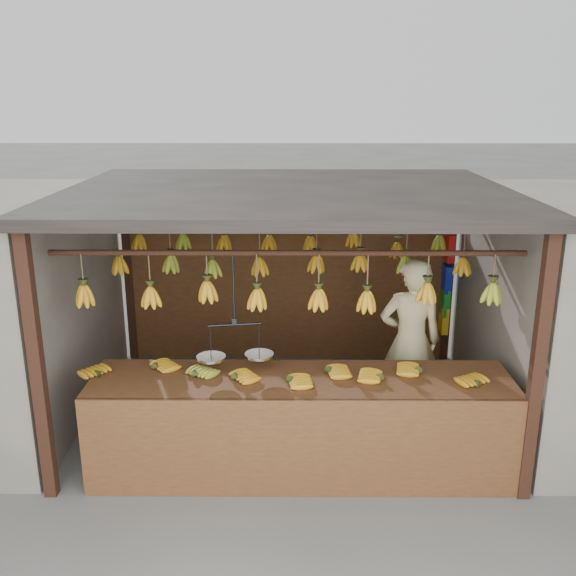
{
  "coord_description": "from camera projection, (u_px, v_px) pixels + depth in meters",
  "views": [
    {
      "loc": [
        0.04,
        -6.21,
        3.27
      ],
      "look_at": [
        0.0,
        0.3,
        1.3
      ],
      "focal_mm": 40.0,
      "sensor_mm": 36.0,
      "label": 1
    }
  ],
  "objects": [
    {
      "name": "bag_bundles",
      "position": [
        446.0,
        287.0,
        7.88
      ],
      "size": [
        0.08,
        0.26,
        1.25
      ],
      "color": "red",
      "rests_on": "ground"
    },
    {
      "name": "balance_scale",
      "position": [
        235.0,
        350.0,
        5.61
      ],
      "size": [
        0.67,
        0.31,
        0.95
      ],
      "color": "black",
      "rests_on": "ground"
    },
    {
      "name": "ground",
      "position": [
        288.0,
        412.0,
        6.89
      ],
      "size": [
        80.0,
        80.0,
        0.0
      ],
      "primitive_type": "plane",
      "color": "#5B5B57"
    },
    {
      "name": "stall",
      "position": [
        288.0,
        225.0,
        6.64
      ],
      "size": [
        4.3,
        3.3,
        2.4
      ],
      "color": "black",
      "rests_on": "ground"
    },
    {
      "name": "vendor",
      "position": [
        410.0,
        342.0,
        6.49
      ],
      "size": [
        0.65,
        0.44,
        1.74
      ],
      "primitive_type": "imported",
      "rotation": [
        0.0,
        0.0,
        3.18
      ],
      "color": "beige",
      "rests_on": "ground"
    },
    {
      "name": "hanging_bananas",
      "position": [
        289.0,
        266.0,
        6.41
      ],
      "size": [
        3.63,
        2.23,
        0.39
      ],
      "color": "orange",
      "rests_on": "ground"
    },
    {
      "name": "counter",
      "position": [
        301.0,
        405.0,
        5.51
      ],
      "size": [
        3.76,
        0.84,
        0.96
      ],
      "color": "#57331A",
      "rests_on": "ground"
    }
  ]
}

